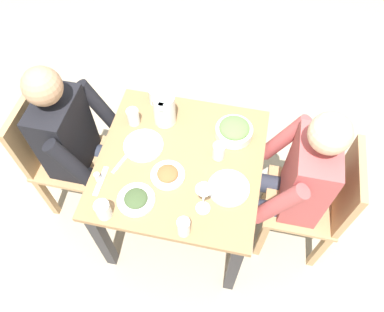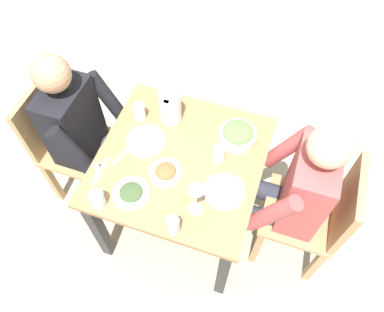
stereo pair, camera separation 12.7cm
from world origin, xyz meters
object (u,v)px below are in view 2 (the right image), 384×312
Objects in this scene: plate_dolmas at (131,193)px; dining_table at (181,172)px; diner_far at (90,134)px; water_glass_by_pitcher at (173,225)px; plate_rice_curry at (166,172)px; plate_yoghurt at (146,140)px; water_glass_far_right at (97,200)px; water_glass_near_left at (164,93)px; water_pitcher at (170,107)px; salt_shaker at (97,167)px; chair_near at (317,214)px; water_glass_near_right at (139,112)px; salad_bowl at (238,134)px; plate_beans at (224,191)px; diner_near at (285,190)px; chair_far at (65,139)px; wine_glass at (196,196)px; water_glass_center at (219,154)px.

dining_table is at bearing -30.07° from plate_dolmas.
water_glass_by_pitcher is (-0.42, -0.67, 0.13)m from diner_far.
plate_yoghurt reaches higher than plate_rice_curry.
plate_rice_curry is 0.23m from plate_yoghurt.
water_glass_near_left is (0.73, -0.06, 0.00)m from water_glass_far_right.
water_pitcher reaches higher than salt_shaker.
water_glass_far_right is (-0.27, 0.24, 0.03)m from plate_rice_curry.
chair_near is 8.81× the size of water_glass_near_left.
plate_dolmas is 0.49m from water_glass_near_right.
water_glass_near_right is at bearing 17.97° from plate_dolmas.
water_pitcher is 0.37m from plate_rice_curry.
diner_far reaches higher than water_pitcher.
salad_bowl is 0.34m from plate_beans.
water_glass_by_pitcher is (-0.42, 0.46, 0.13)m from diner_near.
plate_yoghurt reaches higher than plate_beans.
water_glass_by_pitcher is at bearing -122.01° from diner_far.
diner_near reaches higher than plate_rice_curry.
water_pitcher is 0.55m from plate_beans.
salt_shaker is at bearing 72.00° from plate_dolmas.
plate_beans is 2.19× the size of water_glass_far_right.
wine_glass is at bearing -106.85° from chair_far.
wine_glass is (-0.44, -0.48, 0.09)m from water_glass_near_right.
salt_shaker is at bearing -121.11° from chair_far.
dining_table is at bearing 67.59° from plate_beans.
plate_rice_curry is (-0.32, 0.29, -0.03)m from salad_bowl.
chair_far is 0.56m from water_glass_near_right.
dining_table is at bearing 109.00° from water_glass_center.
diner_near is at bearing -86.13° from dining_table.
water_glass_far_right is 0.39m from water_glass_by_pitcher.
diner_far is 12.13× the size of water_glass_center.
salad_bowl is at bearing 59.94° from diner_near.
water_glass_far_right is (-0.56, -0.02, -0.00)m from water_glass_near_right.
plate_rice_curry is 1.83× the size of water_glass_far_right.
water_glass_near_right reaches higher than plate_beans.
chair_far is 0.75× the size of diner_near.
plate_beans is 0.20m from water_glass_center.
plate_rice_curry is at bearing 55.88° from wine_glass.
salad_bowl is 2.02× the size of water_glass_near_right.
water_glass_by_pitcher is 0.17m from wine_glass.
water_glass_near_right is (0.15, -0.46, 0.27)m from chair_far.
salt_shaker is at bearing 165.06° from water_glass_near_left.
chair_far reaches higher than water_glass_near_right.
plate_rice_curry is 0.82× the size of plate_yoghurt.
plate_dolmas is at bearing -108.00° from salt_shaker.
water_glass_by_pitcher is (-0.60, 0.14, 0.01)m from salad_bowl.
plate_dolmas is at bearing -170.25° from plate_yoghurt.
water_glass_center is (0.07, -0.19, 0.18)m from dining_table.
water_glass_by_pitcher is (-0.42, -0.87, 0.27)m from chair_far.
water_glass_near_right is at bearing 41.99° from plate_rice_curry.
salt_shaker reaches higher than plate_beans.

